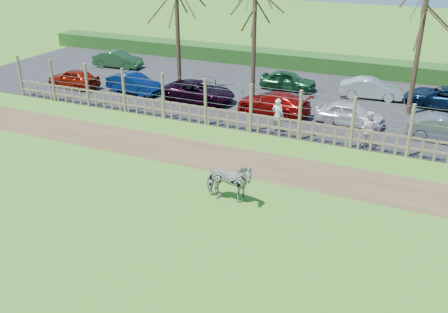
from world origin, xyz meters
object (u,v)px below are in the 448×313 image
at_px(visitor_a, 278,115).
at_px(car_2, 199,92).
at_px(zebra, 229,182).
at_px(visitor_b, 368,129).
at_px(tree_left, 176,0).
at_px(car_11, 371,89).
at_px(car_4, 350,114).
at_px(car_7, 118,59).
at_px(car_0, 74,78).
at_px(tree_right, 423,17).
at_px(car_10, 288,80).
at_px(car_1, 134,83).
at_px(car_5, 447,129).
at_px(car_12, 444,97).
at_px(car_3, 273,103).
at_px(tree_mid, 255,15).

distance_m(visitor_a, car_2, 6.42).
distance_m(zebra, visitor_b, 8.32).
xyz_separation_m(tree_left, car_11, (11.12, 3.56, -4.98)).
height_order(car_4, car_7, same).
height_order(car_0, car_7, same).
distance_m(tree_left, visitor_b, 13.64).
xyz_separation_m(tree_right, car_10, (-7.48, 1.76, -4.60)).
bearing_deg(car_4, visitor_b, -151.54).
relative_size(zebra, car_1, 0.52).
xyz_separation_m(car_2, car_4, (8.91, -0.30, 0.00)).
distance_m(car_1, car_11, 14.48).
distance_m(car_5, car_7, 23.29).
bearing_deg(car_2, car_12, -69.79).
bearing_deg(car_1, car_2, -81.60).
xyz_separation_m(tree_right, car_2, (-11.56, -2.70, -4.60)).
height_order(tree_right, visitor_b, tree_right).
height_order(tree_left, car_10, tree_left).
xyz_separation_m(car_3, car_11, (4.46, 5.02, 0.00)).
relative_size(car_1, car_5, 1.00).
bearing_deg(visitor_a, visitor_b, -170.54).
relative_size(zebra, car_0, 0.54).
relative_size(car_1, car_3, 0.88).
xyz_separation_m(tree_right, car_4, (-2.65, -3.01, -4.60)).
bearing_deg(tree_left, car_2, -31.81).
xyz_separation_m(visitor_a, car_1, (-10.26, 2.70, -0.26)).
bearing_deg(car_4, car_2, 89.37).
distance_m(car_4, car_7, 18.70).
height_order(car_2, car_7, same).
bearing_deg(car_4, tree_mid, 69.79).
height_order(tree_right, car_10, tree_right).
relative_size(car_0, car_11, 0.97).
bearing_deg(tree_mid, car_11, 21.14).
relative_size(zebra, car_11, 0.52).
distance_m(car_3, car_11, 6.71).
distance_m(visitor_b, car_7, 20.74).
height_order(car_5, car_10, same).
bearing_deg(zebra, car_12, -28.41).
relative_size(car_5, car_11, 1.00).
bearing_deg(car_3, zebra, 17.04).
bearing_deg(zebra, car_5, -40.62).
xyz_separation_m(car_5, car_12, (-0.34, 5.33, 0.00)).
bearing_deg(car_5, car_11, 40.03).
relative_size(tree_mid, car_7, 1.87).
distance_m(car_0, car_5, 22.24).
bearing_deg(visitor_a, car_10, -66.28).
xyz_separation_m(zebra, car_10, (-2.31, 14.69, -0.16)).
bearing_deg(car_0, car_2, 97.33).
distance_m(car_3, car_12, 9.84).
height_order(zebra, car_1, zebra).
height_order(tree_mid, car_0, tree_mid).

